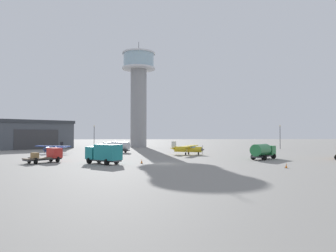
{
  "coord_description": "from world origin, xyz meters",
  "views": [
    {
      "loc": [
        -3.37,
        -48.49,
        4.98
      ],
      "look_at": [
        2.99,
        31.04,
        6.97
      ],
      "focal_mm": 31.55,
      "sensor_mm": 36.0,
      "label": 1
    }
  ],
  "objects_px": {
    "truck_box_teal": "(104,153)",
    "traffic_cone_near_right": "(286,166)",
    "airplane_blue": "(54,148)",
    "truck_flatbed_red": "(48,155)",
    "control_tower": "(139,87)",
    "light_post_west": "(94,135)",
    "light_post_east": "(280,134)",
    "truck_fuel_tanker_silver": "(117,146)",
    "traffic_cone_near_left": "(142,161)",
    "airplane_yellow": "(188,149)",
    "truck_fuel_tanker_green": "(263,151)"
  },
  "relations": [
    {
      "from": "truck_fuel_tanker_green",
      "to": "truck_fuel_tanker_silver",
      "type": "height_order",
      "value": "truck_fuel_tanker_green"
    },
    {
      "from": "airplane_blue",
      "to": "traffic_cone_near_left",
      "type": "distance_m",
      "value": 33.93
    },
    {
      "from": "truck_fuel_tanker_green",
      "to": "light_post_east",
      "type": "bearing_deg",
      "value": 14.99
    },
    {
      "from": "control_tower",
      "to": "light_post_west",
      "type": "distance_m",
      "value": 25.4
    },
    {
      "from": "light_post_west",
      "to": "traffic_cone_near_right",
      "type": "bearing_deg",
      "value": -56.24
    },
    {
      "from": "airplane_blue",
      "to": "truck_fuel_tanker_silver",
      "type": "bearing_deg",
      "value": 119.07
    },
    {
      "from": "light_post_west",
      "to": "traffic_cone_near_left",
      "type": "relative_size",
      "value": 10.51
    },
    {
      "from": "truck_fuel_tanker_silver",
      "to": "control_tower",
      "type": "bearing_deg",
      "value": -73.89
    },
    {
      "from": "airplane_blue",
      "to": "truck_flatbed_red",
      "type": "distance_m",
      "value": 23.77
    },
    {
      "from": "airplane_yellow",
      "to": "truck_fuel_tanker_green",
      "type": "relative_size",
      "value": 1.5
    },
    {
      "from": "truck_fuel_tanker_green",
      "to": "truck_fuel_tanker_silver",
      "type": "distance_m",
      "value": 37.07
    },
    {
      "from": "truck_box_teal",
      "to": "light_post_west",
      "type": "relative_size",
      "value": 0.84
    },
    {
      "from": "control_tower",
      "to": "truck_fuel_tanker_green",
      "type": "height_order",
      "value": "control_tower"
    },
    {
      "from": "control_tower",
      "to": "truck_fuel_tanker_silver",
      "type": "bearing_deg",
      "value": -99.17
    },
    {
      "from": "control_tower",
      "to": "light_post_east",
      "type": "relative_size",
      "value": 5.04
    },
    {
      "from": "airplane_yellow",
      "to": "traffic_cone_near_right",
      "type": "distance_m",
      "value": 29.01
    },
    {
      "from": "light_post_east",
      "to": "traffic_cone_near_left",
      "type": "height_order",
      "value": "light_post_east"
    },
    {
      "from": "control_tower",
      "to": "light_post_west",
      "type": "relative_size",
      "value": 5.08
    },
    {
      "from": "control_tower",
      "to": "airplane_blue",
      "type": "xyz_separation_m",
      "value": [
        -20.2,
        -32.75,
        -20.54
      ]
    },
    {
      "from": "truck_box_teal",
      "to": "light_post_west",
      "type": "bearing_deg",
      "value": -39.79
    },
    {
      "from": "truck_fuel_tanker_silver",
      "to": "traffic_cone_near_left",
      "type": "bearing_deg",
      "value": 128.7
    },
    {
      "from": "airplane_yellow",
      "to": "airplane_blue",
      "type": "bearing_deg",
      "value": -167.14
    },
    {
      "from": "light_post_west",
      "to": "truck_fuel_tanker_silver",
      "type": "bearing_deg",
      "value": -64.09
    },
    {
      "from": "light_post_west",
      "to": "traffic_cone_near_left",
      "type": "bearing_deg",
      "value": -71.43
    },
    {
      "from": "airplane_blue",
      "to": "light_post_east",
      "type": "relative_size",
      "value": 1.22
    },
    {
      "from": "airplane_blue",
      "to": "truck_flatbed_red",
      "type": "relative_size",
      "value": 1.56
    },
    {
      "from": "truck_fuel_tanker_silver",
      "to": "truck_box_teal",
      "type": "height_order",
      "value": "truck_box_teal"
    },
    {
      "from": "airplane_yellow",
      "to": "truck_fuel_tanker_green",
      "type": "xyz_separation_m",
      "value": [
        12.65,
        -13.06,
        0.22
      ]
    },
    {
      "from": "control_tower",
      "to": "truck_flatbed_red",
      "type": "bearing_deg",
      "value": -104.36
    },
    {
      "from": "control_tower",
      "to": "light_post_east",
      "type": "distance_m",
      "value": 51.3
    },
    {
      "from": "truck_fuel_tanker_green",
      "to": "traffic_cone_near_left",
      "type": "xyz_separation_m",
      "value": [
        -23.12,
        -5.87,
        -1.3
      ]
    },
    {
      "from": "airplane_yellow",
      "to": "truck_flatbed_red",
      "type": "distance_m",
      "value": 30.96
    },
    {
      "from": "truck_box_teal",
      "to": "light_post_east",
      "type": "bearing_deg",
      "value": -101.03
    },
    {
      "from": "control_tower",
      "to": "airplane_yellow",
      "type": "bearing_deg",
      "value": -72.94
    },
    {
      "from": "light_post_east",
      "to": "airplane_yellow",
      "type": "bearing_deg",
      "value": -145.92
    },
    {
      "from": "truck_fuel_tanker_green",
      "to": "light_post_east",
      "type": "height_order",
      "value": "light_post_east"
    },
    {
      "from": "light_post_west",
      "to": "control_tower",
      "type": "bearing_deg",
      "value": 42.24
    },
    {
      "from": "control_tower",
      "to": "truck_box_teal",
      "type": "bearing_deg",
      "value": -94.2
    },
    {
      "from": "airplane_yellow",
      "to": "traffic_cone_near_left",
      "type": "relative_size",
      "value": 13.95
    },
    {
      "from": "airplane_blue",
      "to": "truck_fuel_tanker_silver",
      "type": "relative_size",
      "value": 1.3
    },
    {
      "from": "traffic_cone_near_right",
      "to": "truck_fuel_tanker_green",
      "type": "bearing_deg",
      "value": 80.56
    },
    {
      "from": "light_post_east",
      "to": "airplane_blue",
      "type": "bearing_deg",
      "value": -166.83
    },
    {
      "from": "airplane_blue",
      "to": "light_post_east",
      "type": "distance_m",
      "value": 67.08
    },
    {
      "from": "truck_fuel_tanker_silver",
      "to": "airplane_yellow",
      "type": "bearing_deg",
      "value": 177.55
    },
    {
      "from": "truck_box_teal",
      "to": "truck_flatbed_red",
      "type": "distance_m",
      "value": 10.52
    },
    {
      "from": "truck_fuel_tanker_silver",
      "to": "traffic_cone_near_right",
      "type": "bearing_deg",
      "value": 152.53
    },
    {
      "from": "truck_fuel_tanker_green",
      "to": "truck_box_teal",
      "type": "xyz_separation_m",
      "value": [
        -29.18,
        -6.43,
        0.12
      ]
    },
    {
      "from": "light_post_west",
      "to": "truck_flatbed_red",
      "type": "bearing_deg",
      "value": -90.65
    },
    {
      "from": "control_tower",
      "to": "traffic_cone_near_right",
      "type": "relative_size",
      "value": 54.48
    },
    {
      "from": "truck_box_teal",
      "to": "traffic_cone_near_right",
      "type": "relative_size",
      "value": 8.97
    }
  ]
}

